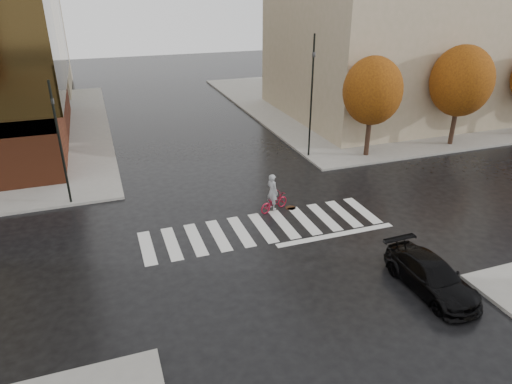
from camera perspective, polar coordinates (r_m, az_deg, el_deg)
ground at (r=21.63m, az=1.31°, el=-5.09°), size 120.00×120.00×0.00m
sidewalk_ne at (r=48.65m, az=16.13°, el=11.09°), size 30.00×30.00×0.15m
crosswalk at (r=22.03m, az=0.85°, el=-4.47°), size 12.00×3.00×0.01m
building_ne_tan at (r=41.92m, az=16.14°, el=21.65°), size 16.00×16.00×18.00m
tree_ne_a at (r=30.67m, az=14.37°, el=12.13°), size 3.80×3.80×6.50m
tree_ne_b at (r=34.95m, az=24.29°, el=12.51°), size 4.20×4.20×6.89m
sedan at (r=18.82m, az=21.03°, el=-9.72°), size 1.86×4.34×1.25m
cyclist at (r=23.37m, az=2.18°, el=-0.79°), size 1.89×1.24×2.03m
traffic_light_nw at (r=24.91m, az=-23.40°, el=6.27°), size 0.19×0.17×6.42m
traffic_light_ne at (r=29.84m, az=7.00°, el=12.76°), size 0.22×0.24×7.81m
fire_hydrant at (r=29.52m, az=-24.59°, el=2.22°), size 0.27×0.27×0.77m
manhole at (r=23.97m, az=4.34°, el=-1.99°), size 0.72×0.72×0.01m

